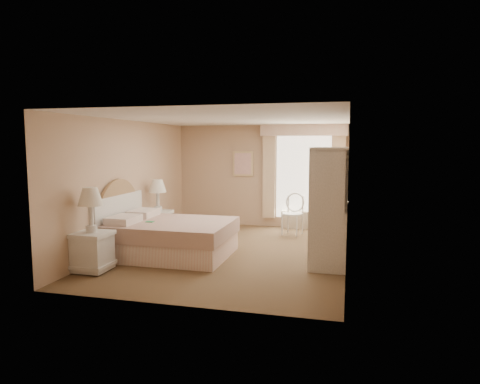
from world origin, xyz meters
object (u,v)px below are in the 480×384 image
(cafe_chair, at_px, (294,210))
(round_table, at_px, (331,213))
(bed, at_px, (166,236))
(nightstand_far, at_px, (158,217))
(nightstand_near, at_px, (92,241))
(armoire, at_px, (329,216))

(cafe_chair, bearing_deg, round_table, 8.84)
(bed, xyz_separation_m, nightstand_far, (-0.72, 1.23, 0.12))
(round_table, bearing_deg, nightstand_near, -135.17)
(nightstand_near, xyz_separation_m, armoire, (3.65, 1.38, 0.32))
(round_table, relative_size, cafe_chair, 0.84)
(nightstand_far, bearing_deg, round_table, 17.28)
(bed, xyz_separation_m, round_table, (2.87, 2.35, 0.17))
(armoire, bearing_deg, nightstand_near, -159.27)
(bed, relative_size, nightstand_far, 1.70)
(nightstand_far, height_order, round_table, nightstand_far)
(cafe_chair, xyz_separation_m, armoire, (0.89, -2.27, 0.28))
(round_table, bearing_deg, bed, -140.69)
(bed, bearing_deg, cafe_chair, 49.94)
(nightstand_far, relative_size, cafe_chair, 1.35)
(bed, bearing_deg, nightstand_near, -120.60)
(bed, relative_size, nightstand_near, 1.61)
(nightstand_far, height_order, armoire, armoire)
(cafe_chair, bearing_deg, nightstand_far, -142.22)
(bed, relative_size, round_table, 2.72)
(nightstand_far, bearing_deg, nightstand_near, -90.00)
(bed, xyz_separation_m, cafe_chair, (2.04, 2.43, 0.19))
(nightstand_near, bearing_deg, bed, 59.40)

